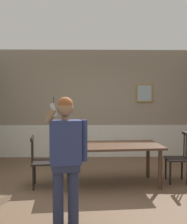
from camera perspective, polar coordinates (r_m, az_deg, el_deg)
name	(u,v)px	position (r m, az deg, el deg)	size (l,w,h in m)	color
ground_plane	(105,193)	(4.90, 2.30, -16.38)	(6.48, 6.48, 0.00)	brown
room_back_partition	(99,106)	(7.41, 1.07, 1.30)	(5.89, 0.17, 2.87)	gray
dining_table	(112,149)	(5.18, 3.84, -7.65)	(1.88, 1.07, 0.75)	#4C3323
chair_near_window	(178,158)	(5.58, 17.17, -9.06)	(0.41, 0.41, 0.96)	black
chair_by_doorway	(42,161)	(5.17, -10.65, -10.02)	(0.50, 0.50, 0.93)	black
person_figure	(66,153)	(3.55, -5.71, -8.35)	(0.54, 0.29, 1.65)	#282E49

